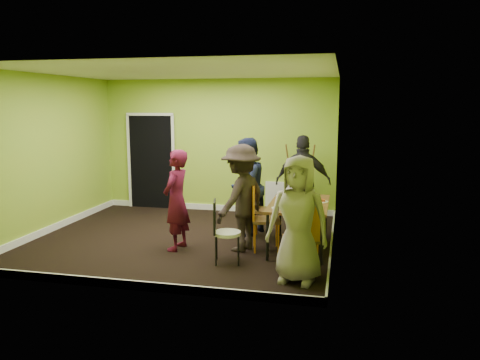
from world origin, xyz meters
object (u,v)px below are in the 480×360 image
object	(u,v)px
chair_bentwood	(223,228)
person_left_near	(241,198)
chair_left_far	(257,204)
chair_back_end	(301,194)
thermos	(299,196)
chair_left_near	(261,214)
dining_table	(299,206)
person_left_far	(246,187)
person_front_end	(298,219)
person_standing	(176,200)
easel	(300,181)
chair_front_end	(303,234)
person_back_end	(303,182)
blue_bottle	(312,201)
orange_bottle	(297,198)

from	to	relation	value
chair_bentwood	person_left_near	world-z (taller)	person_left_near
chair_left_far	chair_bentwood	distance (m)	1.36
chair_back_end	thermos	world-z (taller)	thermos
person_left_near	chair_left_near	bearing A→B (deg)	124.01
dining_table	person_left_far	size ratio (longest dim) A/B	0.88
chair_left_far	person_front_end	world-z (taller)	person_front_end
thermos	person_standing	world-z (taller)	person_standing
chair_left_near	chair_left_far	bearing A→B (deg)	-177.53
person_left_near	person_front_end	distance (m)	1.51
dining_table	chair_left_far	size ratio (longest dim) A/B	1.39
easel	person_front_end	bearing A→B (deg)	-85.09
chair_bentwood	person_left_far	distance (m)	1.58
chair_front_end	easel	world-z (taller)	easel
chair_left_near	chair_bentwood	distance (m)	0.83
thermos	person_front_end	xyz separation A→B (m)	(0.12, -1.35, -0.04)
person_back_end	person_standing	bearing A→B (deg)	40.13
blue_bottle	person_left_near	world-z (taller)	person_left_near
person_left_far	person_front_end	world-z (taller)	person_left_far
thermos	person_left_near	bearing A→B (deg)	-165.98
chair_back_end	person_back_end	bearing A→B (deg)	-99.16
thermos	person_standing	distance (m)	1.92
chair_back_end	person_front_end	distance (m)	2.56
chair_bentwood	chair_front_end	bearing A→B (deg)	63.61
chair_bentwood	person_left_far	bearing A→B (deg)	165.57
chair_left_near	chair_back_end	world-z (taller)	chair_left_near
chair_back_end	person_left_near	xyz separation A→B (m)	(-0.80, -1.41, 0.17)
chair_left_far	person_back_end	bearing A→B (deg)	156.35
dining_table	person_front_end	bearing A→B (deg)	-85.29
thermos	orange_bottle	bearing A→B (deg)	105.27
blue_bottle	person_standing	distance (m)	2.10
dining_table	chair_left_far	xyz separation A→B (m)	(-0.75, 0.45, -0.09)
chair_left_far	chair_back_end	bearing A→B (deg)	151.70
person_standing	person_back_end	distance (m)	2.53
chair_front_end	person_standing	xyz separation A→B (m)	(-2.03, 0.72, 0.22)
chair_bentwood	blue_bottle	bearing A→B (deg)	100.19
person_left_far	person_front_end	bearing A→B (deg)	46.34
chair_left_far	chair_front_end	bearing A→B (deg)	44.29
chair_back_end	thermos	xyz separation A→B (m)	(0.07, -1.19, 0.20)
chair_bentwood	person_front_end	distance (m)	1.27
chair_front_end	person_front_end	xyz separation A→B (m)	(-0.04, -0.23, 0.25)
chair_back_end	chair_bentwood	xyz separation A→B (m)	(-0.94, -2.05, -0.16)
chair_back_end	person_front_end	bearing A→B (deg)	93.01
chair_back_end	person_front_end	xyz separation A→B (m)	(0.19, -2.55, 0.16)
chair_front_end	person_left_far	distance (m)	2.15
dining_table	person_standing	xyz separation A→B (m)	(-1.88, -0.43, 0.10)
orange_bottle	easel	bearing A→B (deg)	93.74
chair_left_far	person_left_near	size ratio (longest dim) A/B	0.64
person_left_near	chair_bentwood	bearing A→B (deg)	10.46
person_left_near	blue_bottle	bearing A→B (deg)	107.21
chair_left_near	orange_bottle	distance (m)	0.67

